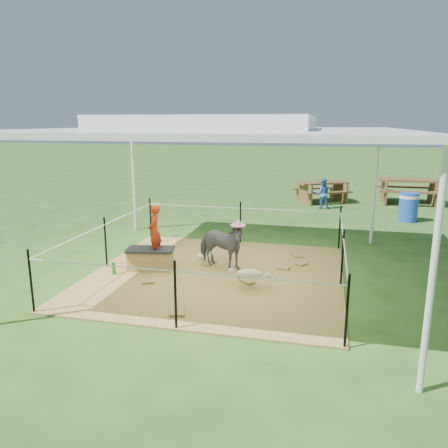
% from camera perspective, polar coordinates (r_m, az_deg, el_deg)
% --- Properties ---
extents(ground, '(90.00, 90.00, 0.00)m').
position_cam_1_polar(ground, '(8.23, -0.98, -6.71)').
color(ground, '#2D5919').
rests_on(ground, ground).
extents(hay_patch, '(4.60, 4.60, 0.03)m').
position_cam_1_polar(hay_patch, '(8.22, -0.98, -6.61)').
color(hay_patch, brown).
rests_on(hay_patch, ground).
extents(canopy_tent, '(6.30, 6.30, 2.90)m').
position_cam_1_polar(canopy_tent, '(7.73, -1.05, 12.39)').
color(canopy_tent, silver).
rests_on(canopy_tent, ground).
extents(rope_fence, '(4.54, 4.54, 1.00)m').
position_cam_1_polar(rope_fence, '(8.03, -0.99, -2.39)').
color(rope_fence, black).
rests_on(rope_fence, ground).
extents(straw_bale, '(0.89, 0.56, 0.37)m').
position_cam_1_polar(straw_bale, '(8.53, -9.55, -4.64)').
color(straw_bale, '#A4773B').
rests_on(straw_bale, hay_patch).
extents(dark_cloth, '(0.96, 0.62, 0.05)m').
position_cam_1_polar(dark_cloth, '(8.47, -9.61, -3.30)').
color(dark_cloth, black).
rests_on(dark_cloth, straw_bale).
extents(woman, '(0.30, 0.40, 1.00)m').
position_cam_1_polar(woman, '(8.31, -9.10, -0.20)').
color(woman, '#B62811').
rests_on(woman, straw_bale).
extents(green_bottle, '(0.08, 0.08, 0.23)m').
position_cam_1_polar(green_bottle, '(8.40, -14.21, -5.66)').
color(green_bottle, '#197428').
rests_on(green_bottle, hay_patch).
extents(pony, '(1.19, 0.83, 0.92)m').
position_cam_1_polar(pony, '(8.38, -0.50, -2.80)').
color(pony, '#49484D').
rests_on(pony, hay_patch).
extents(pink_hat, '(0.29, 0.29, 0.13)m').
position_cam_1_polar(pink_hat, '(8.25, -0.50, 0.72)').
color(pink_hat, pink).
rests_on(pink_hat, pony).
extents(foal, '(1.09, 0.69, 0.57)m').
position_cam_1_polar(foal, '(7.46, 3.34, -6.29)').
color(foal, beige).
rests_on(foal, hay_patch).
extents(trash_barrel, '(0.63, 0.63, 0.83)m').
position_cam_1_polar(trash_barrel, '(13.61, 22.94, 2.05)').
color(trash_barrel, blue).
rests_on(trash_barrel, ground).
extents(picnic_table_near, '(2.12, 1.92, 0.72)m').
position_cam_1_polar(picnic_table_near, '(16.00, 12.64, 4.12)').
color(picnic_table_near, '#51371B').
rests_on(picnic_table_near, ground).
extents(picnic_table_far, '(2.08, 1.51, 0.86)m').
position_cam_1_polar(picnic_table_far, '(16.63, 22.93, 3.97)').
color(picnic_table_far, brown).
rests_on(picnic_table_far, ground).
extents(distant_person, '(0.54, 0.45, 1.00)m').
position_cam_1_polar(distant_person, '(14.77, 12.76, 3.92)').
color(distant_person, blue).
rests_on(distant_person, ground).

